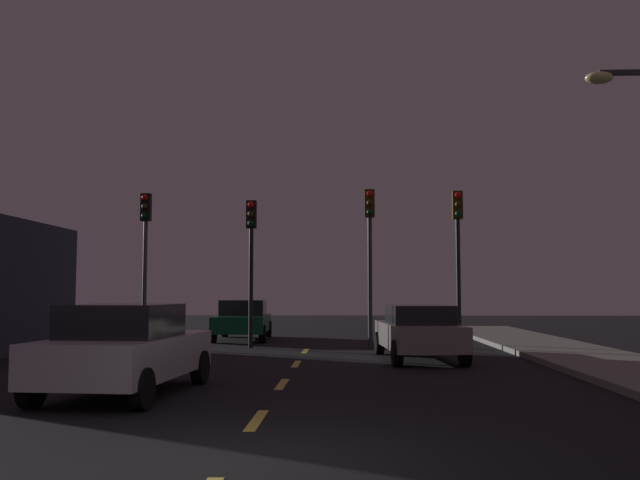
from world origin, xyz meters
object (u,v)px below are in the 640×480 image
traffic_signal_center_right (370,237)px  car_adjacent_lane (125,349)px  traffic_signal_far_right (458,238)px  car_oncoming_far (243,319)px  traffic_signal_far_left (145,239)px  traffic_signal_center_left (251,244)px  car_stopped_ahead (418,332)px

traffic_signal_center_right → car_adjacent_lane: 11.59m
traffic_signal_far_right → car_adjacent_lane: size_ratio=1.16×
traffic_signal_center_right → car_oncoming_far: 6.69m
traffic_signal_far_left → traffic_signal_center_left: 3.46m
car_adjacent_lane → car_stopped_ahead: bearing=48.5°
traffic_signal_center_right → car_adjacent_lane: size_ratio=1.17×
traffic_signal_center_left → traffic_signal_center_right: 3.83m
car_adjacent_lane → car_oncoming_far: 14.19m
car_adjacent_lane → car_oncoming_far: bearing=90.3°
traffic_signal_far_left → car_adjacent_lane: (2.70, -10.27, -2.70)m
traffic_signal_far_right → car_adjacent_lane: bearing=-125.8°
traffic_signal_center_left → car_stopped_ahead: bearing=-37.5°
traffic_signal_center_right → car_oncoming_far: bearing=140.0°
traffic_signal_far_left → traffic_signal_center_right: size_ratio=0.98×
car_oncoming_far → traffic_signal_center_right: bearing=-40.0°
traffic_signal_center_left → car_stopped_ahead: (4.96, -3.80, -2.59)m
traffic_signal_center_right → traffic_signal_far_left: bearing=-180.0°
traffic_signal_far_left → traffic_signal_center_left: traffic_signal_far_left is taller
traffic_signal_center_left → car_adjacent_lane: bearing=-94.2°
car_adjacent_lane → traffic_signal_center_left: bearing=85.8°
traffic_signal_center_right → car_adjacent_lane: traffic_signal_center_right is taller
traffic_signal_center_left → traffic_signal_far_right: size_ratio=0.94×
traffic_signal_far_right → car_oncoming_far: size_ratio=1.09×
traffic_signal_center_right → car_oncoming_far: traffic_signal_center_right is taller
car_stopped_ahead → car_adjacent_lane: 8.64m
traffic_signal_center_left → traffic_signal_far_right: traffic_signal_far_right is taller
car_stopped_ahead → car_oncoming_far: bearing=126.9°
traffic_signal_center_left → traffic_signal_center_right: (3.82, 0.00, 0.22)m
traffic_signal_center_left → car_adjacent_lane: 10.61m
car_stopped_ahead → car_adjacent_lane: bearing=-131.5°
traffic_signal_center_left → car_stopped_ahead: 6.77m
traffic_signal_center_left → traffic_signal_far_left: bearing=180.0°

